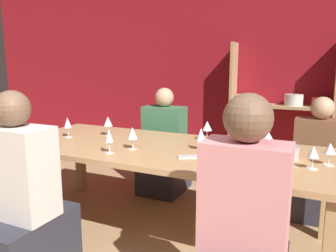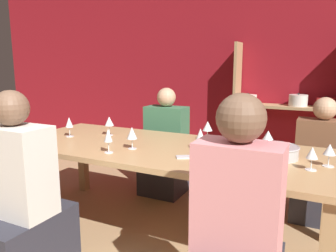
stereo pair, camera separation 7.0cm
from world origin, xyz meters
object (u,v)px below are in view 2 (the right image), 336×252
object	(u,v)px
cell_phone	(187,157)
wine_glass_red_a	(132,134)
shelf_unit	(284,125)
wine_glass_white_b	(228,159)
wine_bottle_green	(237,145)
wine_glass_red_c	(208,127)
wine_glass_white_a	(330,150)
person_near_b	(20,214)
wine_glass_empty_a	(108,136)
wine_glass_white_c	(200,135)
mixing_bowl	(275,151)
wine_glass_red_d	(109,122)
dining_table	(162,155)
wine_glass_empty_b	(263,158)
wine_glass_red_b	(268,136)
wine_glass_empty_c	(69,123)
wine_glass_empty_d	(312,154)
person_far_b	(166,155)
person_far_a	(319,175)

from	to	relation	value
cell_phone	wine_glass_red_a	bearing A→B (deg)	175.53
shelf_unit	wine_glass_red_a	distance (m)	2.44
wine_glass_white_b	wine_glass_red_a	xyz separation A→B (m)	(-0.84, 0.29, 0.01)
shelf_unit	wine_bottle_green	bearing A→B (deg)	-90.55
wine_glass_red_a	wine_glass_red_c	xyz separation A→B (m)	(0.44, 0.50, 0.01)
wine_glass_white_a	person_near_b	distance (m)	2.01
wine_glass_empty_a	wine_glass_white_c	bearing A→B (deg)	32.39
mixing_bowl	wine_glass_red_a	size ratio (longest dim) A/B	1.86
wine_bottle_green	wine_glass_white_b	world-z (taller)	wine_bottle_green
wine_glass_white_c	shelf_unit	bearing A→B (deg)	80.39
wine_glass_red_d	cell_phone	world-z (taller)	wine_glass_red_d
dining_table	wine_glass_empty_b	size ratio (longest dim) A/B	16.58
wine_glass_red_b	wine_glass_red_c	world-z (taller)	wine_glass_red_c
wine_glass_empty_c	dining_table	bearing A→B (deg)	2.81
mixing_bowl	wine_glass_empty_d	xyz separation A→B (m)	(0.24, -0.20, 0.06)
wine_glass_white_c	wine_glass_red_a	bearing A→B (deg)	-158.30
wine_glass_red_a	wine_glass_empty_c	xyz separation A→B (m)	(-0.75, 0.12, 0.01)
wine_glass_white_a	wine_glass_empty_c	bearing A→B (deg)	-178.47
wine_bottle_green	cell_phone	bearing A→B (deg)	-173.95
wine_glass_empty_a	wine_glass_red_c	size ratio (longest dim) A/B	1.06
wine_glass_red_c	person_near_b	size ratio (longest dim) A/B	0.14
shelf_unit	wine_glass_empty_d	xyz separation A→B (m)	(0.43, -2.23, 0.23)
wine_glass_white_b	wine_glass_empty_c	size ratio (longest dim) A/B	0.87
wine_glass_red_d	wine_glass_empty_d	distance (m)	1.75
wine_glass_red_b	person_far_b	world-z (taller)	person_far_b
wine_glass_empty_a	wine_glass_red_d	size ratio (longest dim) A/B	1.05
wine_glass_white_b	wine_glass_red_c	xyz separation A→B (m)	(-0.40, 0.79, 0.02)
wine_glass_red_d	cell_phone	distance (m)	1.01
cell_phone	wine_glass_empty_c	bearing A→B (deg)	172.59
wine_glass_white_c	cell_phone	distance (m)	0.26
wine_glass_white_c	person_far_a	bearing A→B (deg)	46.42
wine_glass_white_b	wine_glass_white_c	world-z (taller)	wine_glass_white_c
wine_glass_empty_b	cell_phone	world-z (taller)	wine_glass_empty_b
wine_glass_empty_b	person_far_b	xyz separation A→B (m)	(-1.24, 1.21, -0.44)
wine_glass_white_a	wine_glass_empty_b	world-z (taller)	wine_glass_empty_b
wine_glass_red_a	person_far_b	bearing A→B (deg)	101.67
wine_glass_white_a	wine_glass_empty_c	distance (m)	2.12
person_near_b	person_far_b	bearing A→B (deg)	85.02
shelf_unit	wine_glass_empty_d	size ratio (longest dim) A/B	11.18
wine_glass_red_a	person_far_a	size ratio (longest dim) A/B	0.16
mixing_bowl	wine_glass_white_a	xyz separation A→B (m)	(0.34, -0.06, 0.06)
wine_glass_empty_c	person_far_a	world-z (taller)	person_far_a
wine_glass_red_a	wine_glass_empty_a	xyz separation A→B (m)	(-0.09, -0.18, 0.01)
wine_glass_white_a	cell_phone	xyz separation A→B (m)	(-0.89, -0.22, -0.10)
wine_glass_red_c	wine_glass_red_d	xyz separation A→B (m)	(-0.89, -0.17, 0.00)
cell_phone	dining_table	bearing A→B (deg)	145.66
wine_glass_empty_a	wine_glass_white_b	bearing A→B (deg)	-6.83
wine_glass_white_b	person_far_a	size ratio (longest dim) A/B	0.14
dining_table	mixing_bowl	xyz separation A→B (m)	(0.86, 0.07, 0.12)
wine_glass_red_c	wine_glass_red_d	world-z (taller)	wine_glass_red_d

